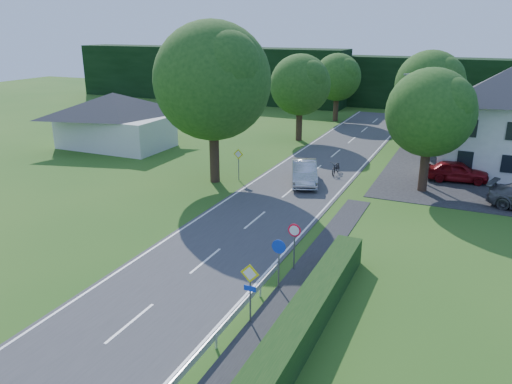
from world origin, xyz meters
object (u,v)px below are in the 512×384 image
at_px(moving_car, 304,172).
at_px(parasol, 474,158).
at_px(parked_car_red, 457,171).
at_px(parked_car_silver_a, 467,155).
at_px(motorcycle, 336,167).
at_px(streetlight, 425,123).

relative_size(moving_car, parasol, 2.12).
height_order(moving_car, parked_car_red, moving_car).
bearing_deg(parked_car_silver_a, parasol, -171.10).
bearing_deg(moving_car, parasol, 16.68).
bearing_deg(parked_car_silver_a, moving_car, 130.67).
relative_size(parked_car_silver_a, parasol, 1.99).
bearing_deg(parasol, motorcycle, -151.62).
relative_size(streetlight, parked_car_red, 1.78).
relative_size(motorcycle, parasol, 0.83).
xyz_separation_m(parked_car_silver_a, parasol, (0.52, -2.19, 0.29)).
distance_m(moving_car, parasol, 14.19).
height_order(streetlight, motorcycle, streetlight).
relative_size(moving_car, motorcycle, 2.54).
xyz_separation_m(motorcycle, parasol, (9.77, 5.28, 0.56)).
relative_size(moving_car, parked_car_red, 1.14).
xyz_separation_m(streetlight, parasol, (3.51, 4.81, -3.34)).
relative_size(streetlight, moving_car, 1.57).
bearing_deg(parked_car_silver_a, streetlight, 152.41).
relative_size(parked_car_red, parked_car_silver_a, 0.93).
height_order(streetlight, parked_car_silver_a, streetlight).
bearing_deg(moving_car, streetlight, 5.40).
height_order(moving_car, parked_car_silver_a, moving_car).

